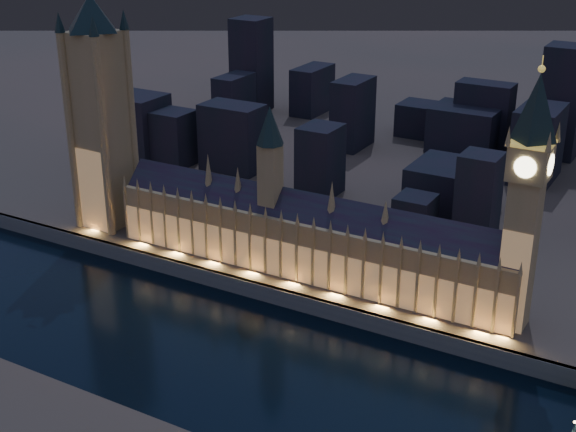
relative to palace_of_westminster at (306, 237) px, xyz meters
The scene contains 7 objects.
ground_plane 67.98m from the palace_of_westminster, 99.76° to the right, with size 2000.00×2000.00×0.00m, color black.
north_bank 458.91m from the palace_of_westminster, 91.33° to the left, with size 2000.00×960.00×8.00m, color #3F4037.
embankment_wall 32.31m from the palace_of_westminster, 117.10° to the right, with size 2000.00×2.50×8.00m, color #465055.
palace_of_westminster is the anchor object (origin of this frame).
victoria_tower 129.68m from the palace_of_westminster, behind, with size 31.68×31.68×132.55m.
elizabeth_tower 106.92m from the palace_of_westminster, ahead, with size 18.00×18.00×112.03m.
city_backdrop 186.67m from the palace_of_westminster, 82.40° to the left, with size 466.88×215.63×74.16m.
Camera 1 is at (171.97, -236.76, 177.59)m, focal length 50.00 mm.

